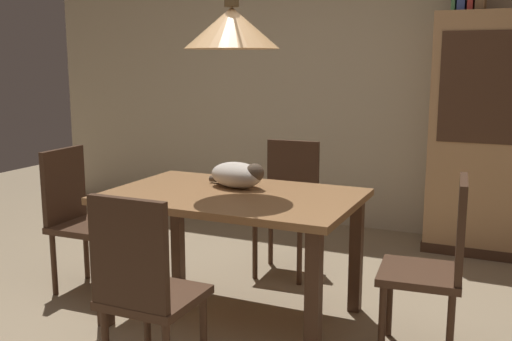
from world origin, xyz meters
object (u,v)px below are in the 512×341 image
chair_right_side (437,260)px  hutch_bookcase (506,141)px  chair_near_front (144,286)px  cat_sleeping (238,175)px  chair_left_side (78,213)px  dining_table (233,210)px  chair_far_back (288,201)px  pendant_lamp (232,27)px

chair_right_side → hutch_bookcase: hutch_bookcase is taller
chair_near_front → hutch_bookcase: bearing=64.0°
cat_sleeping → chair_left_side: bearing=-172.3°
dining_table → chair_far_back: chair_far_back is taller
chair_near_front → chair_right_side: bearing=38.1°
chair_far_back → pendant_lamp: 1.45m
chair_right_side → cat_sleeping: chair_right_side is taller
chair_near_front → hutch_bookcase: hutch_bookcase is taller
chair_left_side → chair_near_front: bearing=-37.8°
chair_far_back → chair_right_side: (1.13, -0.87, 0.00)m
chair_right_side → pendant_lamp: (-1.13, -0.01, 1.15)m
chair_far_back → cat_sleeping: chair_far_back is taller
dining_table → pendant_lamp: bearing=0.0°
dining_table → chair_right_side: bearing=0.4°
cat_sleeping → hutch_bookcase: size_ratio=0.22×
chair_right_side → cat_sleeping: (-1.17, 0.14, 0.32)m
chair_left_side → chair_right_side: (2.26, 0.01, 0.00)m
hutch_bookcase → chair_left_side: bearing=-142.4°
dining_table → cat_sleeping: size_ratio=3.50×
chair_right_side → hutch_bookcase: (0.23, 1.91, 0.38)m
chair_near_front → cat_sleeping: 1.07m
dining_table → chair_near_front: bearing=-90.0°
chair_left_side → chair_near_front: same height
dining_table → chair_left_side: (-1.13, -0.00, -0.14)m
dining_table → hutch_bookcase: 2.36m
chair_far_back → chair_right_side: bearing=-37.6°
pendant_lamp → dining_table: bearing=180.0°
chair_far_back → chair_near_front: same height
chair_left_side → pendant_lamp: bearing=0.1°
dining_table → chair_right_side: (1.13, 0.01, -0.14)m
chair_right_side → cat_sleeping: size_ratio=2.33×
chair_far_back → chair_right_side: 1.43m
dining_table → pendant_lamp: size_ratio=1.08×
cat_sleeping → chair_near_front: bearing=-87.8°
chair_right_side → dining_table: bearing=-179.6°
cat_sleeping → chair_far_back: bearing=87.4°
chair_far_back → chair_near_front: size_ratio=1.00×
chair_left_side → chair_right_side: bearing=0.2°
cat_sleeping → hutch_bookcase: 2.26m
dining_table → chair_right_side: 1.14m
chair_right_side → cat_sleeping: 1.22m
chair_left_side → chair_far_back: bearing=38.1°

